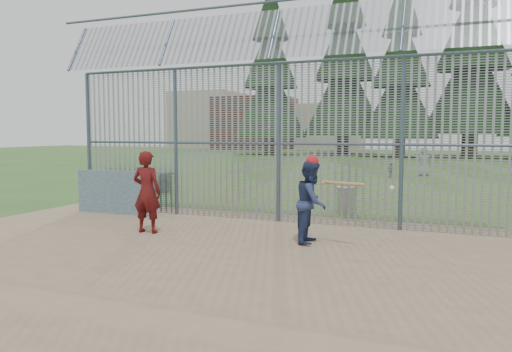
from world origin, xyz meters
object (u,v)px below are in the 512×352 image
at_px(bleacher, 134,180).
at_px(trash_can, 346,199).
at_px(batter, 312,202).
at_px(onlooker, 147,192).
at_px(dugout_wall, 115,192).

bearing_deg(bleacher, trash_can, -14.14).
distance_m(batter, trash_can, 4.21).
bearing_deg(bleacher, onlooker, -52.13).
height_order(dugout_wall, batter, batter).
bearing_deg(onlooker, dugout_wall, -42.62).
xyz_separation_m(dugout_wall, trash_can, (5.88, 2.71, -0.24)).
bearing_deg(trash_can, batter, -87.52).
height_order(onlooker, trash_can, onlooker).
bearing_deg(batter, dugout_wall, 72.91).
distance_m(dugout_wall, bleacher, 5.76).
distance_m(dugout_wall, batter, 6.24).
bearing_deg(bleacher, dugout_wall, -59.10).
distance_m(onlooker, bleacher, 8.66).
xyz_separation_m(trash_can, bleacher, (-8.84, 2.23, 0.03)).
bearing_deg(dugout_wall, onlooker, -38.73).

